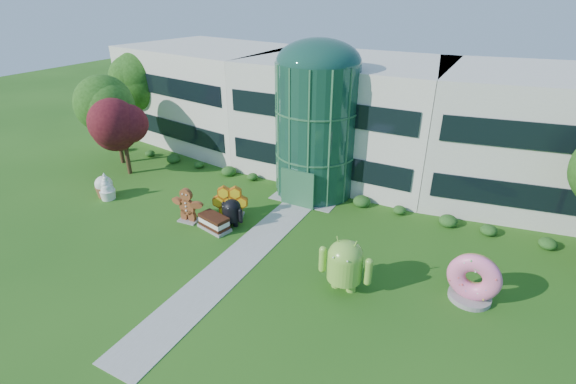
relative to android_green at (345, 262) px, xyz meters
The scene contains 14 objects.
ground 6.87m from the android_green, 164.62° to the right, with size 140.00×140.00×0.00m, color #215114.
building 17.70m from the android_green, 111.56° to the left, with size 46.00×15.00×9.30m, color beige, non-canonical shape.
atrium 12.50m from the android_green, 122.07° to the left, with size 6.00×6.00×9.80m, color #194738.
walkway 6.64m from the android_green, behind, with size 2.40×20.00×0.04m, color #9E9E93.
tree_red 22.69m from the android_green, 165.33° to the left, with size 4.00×4.00×6.00m, color #3F0C14, non-canonical shape.
trees_backdrop 13.18m from the android_green, 119.72° to the left, with size 52.00×8.00×8.40m, color #1D4411, non-canonical shape.
android_green is the anchor object (origin of this frame).
android_black 9.45m from the android_green, 163.30° to the left, with size 1.94×1.30×2.21m, color black, non-canonical shape.
donut 6.48m from the android_green, 20.77° to the left, with size 2.65×1.27×2.75m, color #ED5A83, non-canonical shape.
gingerbread 12.14m from the android_green, behind, with size 2.70×1.04×2.50m, color brown, non-canonical shape.
ice_cream_sandwich 10.01m from the android_green, behind, with size 2.28×1.14×1.01m, color black, non-canonical shape.
honeycomb 10.54m from the android_green, 159.54° to the left, with size 2.62×0.93×2.06m, color yellow, non-canonical shape.
froyo 19.65m from the android_green, behind, with size 1.25×1.25×2.15m, color white, non-canonical shape.
cupcake 20.23m from the android_green, behind, with size 1.40×1.40×1.68m, color white, non-canonical shape.
Camera 1 is at (12.15, -15.29, 14.44)m, focal length 26.00 mm.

